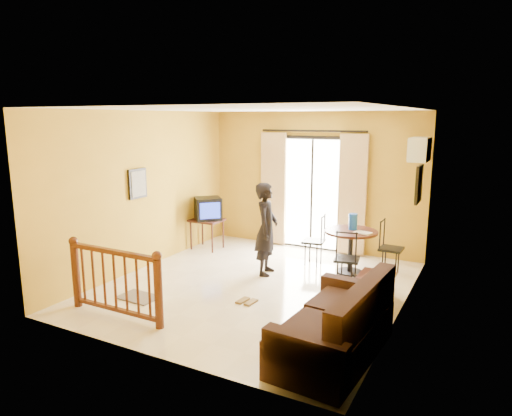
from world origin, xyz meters
The scene contains 19 objects.
ground centered at (0.00, 0.00, 0.00)m, with size 5.00×5.00×0.00m, color beige.
room_shell centered at (0.00, 0.00, 1.70)m, with size 5.00×5.00×5.00m.
balcony_door centered at (0.00, 2.43, 1.19)m, with size 2.25×0.14×2.46m.
tv_table centered at (-1.90, 1.44, 0.54)m, with size 0.62×0.52×0.62m.
television centered at (-1.87, 1.44, 0.85)m, with size 0.68×0.68×0.46m.
picture_left centered at (-2.22, -0.20, 1.55)m, with size 0.05×0.42×0.52m.
dining_table centered at (1.15, 1.35, 0.60)m, with size 0.91×0.91×0.76m.
water_jug centered at (1.15, 1.43, 0.90)m, with size 0.15×0.15×0.28m, color #1345BA.
serving_tray centered at (1.38, 1.25, 0.77)m, with size 0.28×0.18×0.02m, color beige.
dining_chairs centered at (1.17, 1.25, 0.00)m, with size 1.80×1.37×0.95m.
air_conditioner centered at (2.09, 1.95, 2.15)m, with size 0.31×0.60×0.40m.
botanical_print centered at (2.22, 1.30, 1.65)m, with size 0.05×0.50×0.60m.
coffee_table centered at (1.85, 0.15, 0.27)m, with size 0.50×0.90×0.40m.
bowl centered at (1.85, 0.16, 0.43)m, with size 0.17×0.17×0.05m, color brown.
sofa centered at (1.86, -1.52, 0.34)m, with size 1.01×1.96×0.91m.
standing_person centered at (-0.13, 0.63, 0.80)m, with size 0.58×0.38×1.60m, color black.
stair_balustrade centered at (-1.15, -1.90, 0.56)m, with size 1.63×0.13×1.04m.
doormat centered at (-1.34, -1.26, 0.01)m, with size 0.60×0.40×0.02m, color #63594F.
sandals centered at (0.19, -0.65, 0.01)m, with size 0.26×0.26×0.03m.
Camera 1 is at (3.27, -6.17, 2.68)m, focal length 32.00 mm.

